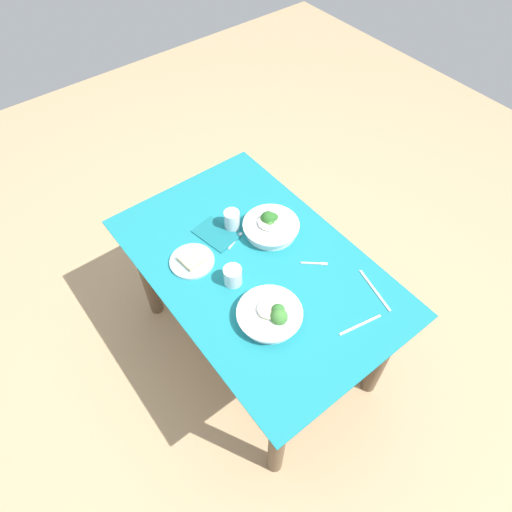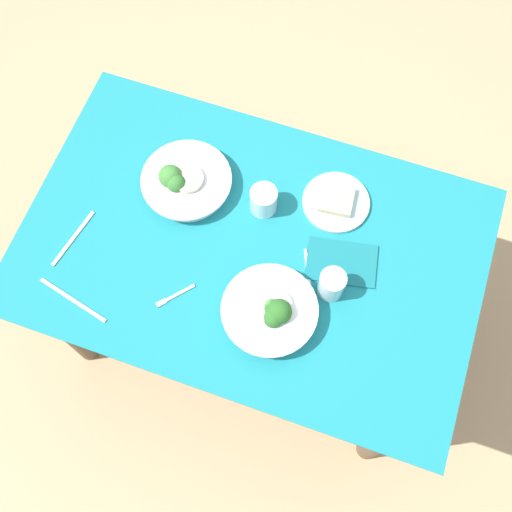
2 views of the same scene
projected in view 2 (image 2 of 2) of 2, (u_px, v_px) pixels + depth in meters
The scene contains 12 objects.
ground_plane at pixel (253, 321), 2.36m from camera, with size 6.00×6.00×0.00m, color tan.
dining_table at pixel (252, 265), 1.81m from camera, with size 1.24×0.80×0.71m.
broccoli_bowl_far at pixel (184, 182), 1.74m from camera, with size 0.25×0.25×0.08m.
broccoli_bowl_near at pixel (271, 312), 1.60m from camera, with size 0.25×0.25×0.10m.
bread_side_plate at pixel (336, 202), 1.74m from camera, with size 0.19×0.19×0.03m.
water_glass_center at pixel (264, 200), 1.71m from camera, with size 0.08×0.08×0.08m, color silver.
water_glass_side at pixel (332, 284), 1.61m from camera, with size 0.07×0.07×0.09m, color silver.
fork_by_far_bowl at pixel (174, 296), 1.64m from camera, with size 0.08×0.09×0.00m.
fork_by_near_bowl at pixel (307, 269), 1.67m from camera, with size 0.05×0.10×0.00m.
table_knife_left at pixel (73, 238), 1.71m from camera, with size 0.18×0.01×0.00m, color #B7B7BC.
table_knife_right at pixel (73, 300), 1.64m from camera, with size 0.21×0.01×0.00m, color #B7B7BC.
napkin_folded_upper at pixel (342, 262), 1.68m from camera, with size 0.19×0.12×0.01m, color #156870.
Camera 2 is at (0.23, -0.61, 2.28)m, focal length 44.12 mm.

